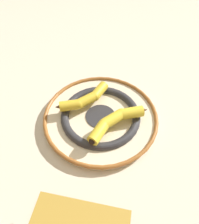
# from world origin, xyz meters

# --- Properties ---
(ground_plane) EXTENTS (2.80, 2.80, 0.00)m
(ground_plane) POSITION_xyz_m (0.00, 0.00, 0.00)
(ground_plane) COLOR beige
(decorative_bowl) EXTENTS (0.35, 0.35, 0.03)m
(decorative_bowl) POSITION_xyz_m (0.02, -0.00, 0.02)
(decorative_bowl) COLOR beige
(decorative_bowl) RESTS_ON ground_plane
(banana_a) EXTENTS (0.18, 0.13, 0.03)m
(banana_a) POSITION_xyz_m (0.04, 0.05, 0.05)
(banana_a) COLOR yellow
(banana_a) RESTS_ON decorative_bowl
(banana_b) EXTENTS (0.16, 0.13, 0.03)m
(banana_b) POSITION_xyz_m (0.00, -0.06, 0.05)
(banana_b) COLOR gold
(banana_b) RESTS_ON decorative_bowl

